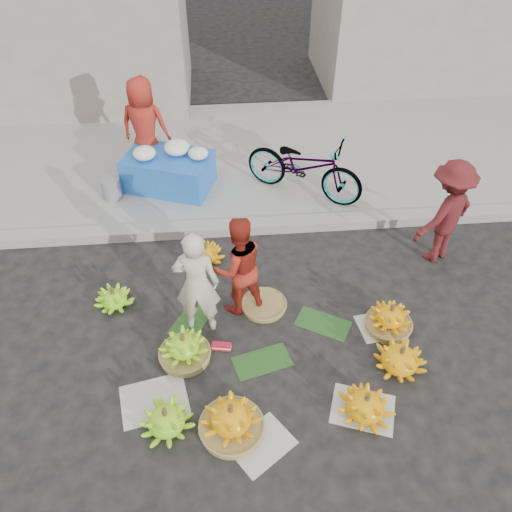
{
  "coord_description": "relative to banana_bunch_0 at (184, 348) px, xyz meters",
  "views": [
    {
      "loc": [
        -0.47,
        -3.63,
        4.71
      ],
      "look_at": [
        -0.08,
        0.84,
        0.7
      ],
      "focal_mm": 35.0,
      "sensor_mm": 36.0,
      "label": 1
    }
  ],
  "objects": [
    {
      "name": "grey_bucket",
      "position": [
        -1.18,
        3.14,
        0.12
      ],
      "size": [
        0.3,
        0.3,
        0.34
      ],
      "primitive_type": "cylinder",
      "color": "gray",
      "rests_on": "sidewalk"
    },
    {
      "name": "curb",
      "position": [
        0.98,
        2.26,
        -0.1
      ],
      "size": [
        40.0,
        0.25,
        0.15
      ],
      "primitive_type": "cube",
      "color": "gray",
      "rests_on": "ground"
    },
    {
      "name": "ground",
      "position": [
        0.98,
        0.06,
        -0.17
      ],
      "size": [
        80.0,
        80.0,
        0.0
      ],
      "primitive_type": "plane",
      "color": "black",
      "rests_on": "ground"
    },
    {
      "name": "vendor_red",
      "position": [
        0.67,
        0.75,
        0.51
      ],
      "size": [
        0.79,
        0.69,
        1.36
      ],
      "primitive_type": "imported",
      "rotation": [
        0.0,
        0.0,
        3.45
      ],
      "color": "red",
      "rests_on": "ground"
    },
    {
      "name": "banana_bunch_7",
      "position": [
        0.26,
        1.66,
        -0.04
      ],
      "size": [
        0.54,
        0.54,
        0.3
      ],
      "rotation": [
        0.0,
        0.0,
        -0.18
      ],
      "color": "#FFB20C",
      "rests_on": "ground"
    },
    {
      "name": "basket_spare",
      "position": [
        0.98,
        0.7,
        -0.14
      ],
      "size": [
        0.58,
        0.58,
        0.06
      ],
      "primitive_type": "cylinder",
      "rotation": [
        0.0,
        0.0,
        0.04
      ],
      "color": "olive",
      "rests_on": "ground"
    },
    {
      "name": "banana_bunch_2",
      "position": [
        0.49,
        -0.95,
        0.02
      ],
      "size": [
        0.73,
        0.73,
        0.45
      ],
      "rotation": [
        0.0,
        0.0,
        0.37
      ],
      "color": "olive",
      "rests_on": "ground"
    },
    {
      "name": "newspaper_scatter",
      "position": [
        0.98,
        -0.74,
        -0.17
      ],
      "size": [
        3.2,
        1.8,
        0.0
      ],
      "primitive_type": null,
      "color": "beige",
      "rests_on": "ground"
    },
    {
      "name": "vendor_cream",
      "position": [
        0.19,
        0.47,
        0.55
      ],
      "size": [
        0.56,
        0.4,
        1.43
      ],
      "primitive_type": "imported",
      "rotation": [
        0.0,
        0.0,
        3.04
      ],
      "color": "beige",
      "rests_on": "ground"
    },
    {
      "name": "incense_stack",
      "position": [
        0.42,
        0.08,
        -0.12
      ],
      "size": [
        0.23,
        0.11,
        0.09
      ],
      "primitive_type": "cube",
      "rotation": [
        0.0,
        0.0,
        -0.19
      ],
      "color": "red",
      "rests_on": "ground"
    },
    {
      "name": "bicycle",
      "position": [
        1.83,
        3.0,
        0.45
      ],
      "size": [
        1.59,
        1.98,
        1.01
      ],
      "primitive_type": "imported",
      "rotation": [
        0.0,
        0.0,
        1.01
      ],
      "color": "gray",
      "rests_on": "sidewalk"
    },
    {
      "name": "banana_bunch_0",
      "position": [
        0.0,
        0.0,
        0.0
      ],
      "size": [
        0.6,
        0.6,
        0.41
      ],
      "rotation": [
        0.0,
        0.0,
        -0.24
      ],
      "color": "olive",
      "rests_on": "ground"
    },
    {
      "name": "man_striped",
      "position": [
        3.46,
        1.47,
        0.59
      ],
      "size": [
        1.13,
        0.98,
        1.52
      ],
      "primitive_type": "imported",
      "rotation": [
        0.0,
        0.0,
        3.67
      ],
      "color": "maroon",
      "rests_on": "ground"
    },
    {
      "name": "flower_table",
      "position": [
        -0.28,
        3.39,
        0.27
      ],
      "size": [
        1.53,
        1.24,
        0.77
      ],
      "rotation": [
        0.0,
        0.0,
        -0.36
      ],
      "color": "blue",
      "rests_on": "sidewalk"
    },
    {
      "name": "banana_bunch_6",
      "position": [
        -0.9,
        0.9,
        -0.05
      ],
      "size": [
        0.51,
        0.51,
        0.3
      ],
      "rotation": [
        0.0,
        0.0,
        0.14
      ],
      "color": "#75C71C",
      "rests_on": "ground"
    },
    {
      "name": "banana_leaves",
      "position": [
        0.88,
        0.26,
        -0.17
      ],
      "size": [
        2.0,
        1.0,
        0.0
      ],
      "primitive_type": null,
      "color": "#1C4517",
      "rests_on": "ground"
    },
    {
      "name": "banana_bunch_3",
      "position": [
        1.87,
        -0.88,
        -0.02
      ],
      "size": [
        0.66,
        0.66,
        0.35
      ],
      "rotation": [
        0.0,
        0.0,
        0.22
      ],
      "color": "#FFB20C",
      "rests_on": "ground"
    },
    {
      "name": "banana_bunch_5",
      "position": [
        2.45,
        0.24,
        -0.01
      ],
      "size": [
        0.55,
        0.55,
        0.4
      ],
      "rotation": [
        0.0,
        0.0,
        0.15
      ],
      "color": "olive",
      "rests_on": "ground"
    },
    {
      "name": "flower_vendor",
      "position": [
        -0.64,
        3.91,
        0.75
      ],
      "size": [
        0.89,
        0.68,
        1.61
      ],
      "primitive_type": "imported",
      "rotation": [
        0.0,
        0.0,
        2.91
      ],
      "color": "red",
      "rests_on": "sidewalk"
    },
    {
      "name": "sidewalk",
      "position": [
        0.98,
        4.36,
        -0.11
      ],
      "size": [
        40.0,
        4.0,
        0.12
      ],
      "primitive_type": "cube",
      "color": "gray",
      "rests_on": "ground"
    },
    {
      "name": "banana_bunch_1",
      "position": [
        -0.16,
        -0.87,
        -0.03
      ],
      "size": [
        0.63,
        0.63,
        0.34
      ],
      "rotation": [
        0.0,
        0.0,
        0.23
      ],
      "color": "#75C71C",
      "rests_on": "ground"
    },
    {
      "name": "banana_bunch_4",
      "position": [
        2.4,
        -0.35,
        -0.01
      ],
      "size": [
        0.63,
        0.63,
        0.36
      ],
      "rotation": [
        0.0,
        0.0,
        -0.1
      ],
      "color": "#FFB20C",
      "rests_on": "ground"
    }
  ]
}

